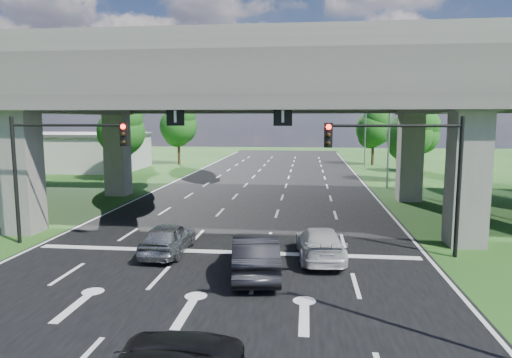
% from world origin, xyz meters
% --- Properties ---
extents(ground, '(160.00, 160.00, 0.00)m').
position_xyz_m(ground, '(0.00, 0.00, 0.00)').
color(ground, '#194014').
rests_on(ground, ground).
extents(road, '(18.00, 120.00, 0.03)m').
position_xyz_m(road, '(0.00, 10.00, 0.01)').
color(road, black).
rests_on(road, ground).
extents(overpass, '(80.00, 15.00, 10.00)m').
position_xyz_m(overpass, '(0.00, 12.00, 7.92)').
color(overpass, '#3A3734').
rests_on(overpass, ground).
extents(warehouse, '(20.00, 10.00, 4.00)m').
position_xyz_m(warehouse, '(-26.00, 35.00, 2.00)').
color(warehouse, '#9E9E99').
rests_on(warehouse, ground).
extents(signal_right, '(5.76, 0.54, 6.00)m').
position_xyz_m(signal_right, '(7.82, 3.94, 4.19)').
color(signal_right, black).
rests_on(signal_right, ground).
extents(signal_left, '(5.76, 0.54, 6.00)m').
position_xyz_m(signal_left, '(-7.82, 3.94, 4.19)').
color(signal_left, black).
rests_on(signal_left, ground).
extents(streetlight_far, '(3.38, 0.25, 10.00)m').
position_xyz_m(streetlight_far, '(10.10, 24.00, 5.85)').
color(streetlight_far, gray).
rests_on(streetlight_far, ground).
extents(streetlight_beyond, '(3.38, 0.25, 10.00)m').
position_xyz_m(streetlight_beyond, '(10.10, 40.00, 5.85)').
color(streetlight_beyond, gray).
rests_on(streetlight_beyond, ground).
extents(tree_left_near, '(4.50, 4.50, 7.80)m').
position_xyz_m(tree_left_near, '(-13.95, 26.00, 4.82)').
color(tree_left_near, black).
rests_on(tree_left_near, ground).
extents(tree_left_mid, '(3.91, 3.90, 6.76)m').
position_xyz_m(tree_left_mid, '(-16.95, 34.00, 4.17)').
color(tree_left_mid, black).
rests_on(tree_left_mid, ground).
extents(tree_left_far, '(4.80, 4.80, 8.32)m').
position_xyz_m(tree_left_far, '(-12.95, 42.00, 5.14)').
color(tree_left_far, black).
rests_on(tree_left_far, ground).
extents(tree_right_near, '(4.20, 4.20, 7.28)m').
position_xyz_m(tree_right_near, '(13.05, 28.00, 4.50)').
color(tree_right_near, black).
rests_on(tree_right_near, ground).
extents(tree_right_mid, '(3.91, 3.90, 6.76)m').
position_xyz_m(tree_right_mid, '(16.05, 36.00, 4.17)').
color(tree_right_mid, black).
rests_on(tree_right_mid, ground).
extents(tree_right_far, '(4.50, 4.50, 7.80)m').
position_xyz_m(tree_right_far, '(12.05, 44.00, 4.82)').
color(tree_right_far, black).
rests_on(tree_right_far, ground).
extents(car_silver, '(1.69, 4.11, 1.40)m').
position_xyz_m(car_silver, '(-2.35, 3.00, 0.73)').
color(car_silver, gray).
rests_on(car_silver, road).
extents(car_dark, '(2.30, 4.97, 1.58)m').
position_xyz_m(car_dark, '(1.73, 0.70, 0.82)').
color(car_dark, black).
rests_on(car_dark, road).
extents(car_white, '(2.20, 4.69, 1.32)m').
position_xyz_m(car_white, '(4.21, 3.00, 0.69)').
color(car_white, '#B3B3B3').
rests_on(car_white, road).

